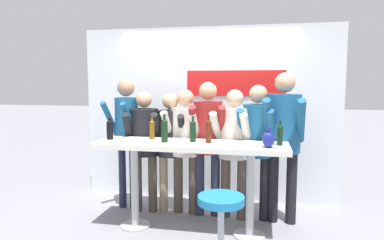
{
  "coord_description": "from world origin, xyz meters",
  "views": [
    {
      "loc": [
        0.78,
        -3.77,
        1.73
      ],
      "look_at": [
        0.0,
        0.09,
        1.3
      ],
      "focal_mm": 32.0,
      "sensor_mm": 36.0,
      "label": 1
    }
  ],
  "objects_px": {
    "bar_stool": "(221,220)",
    "person_far_left": "(126,128)",
    "wine_bottle_4": "(152,129)",
    "person_left": "(144,138)",
    "person_right": "(234,140)",
    "wine_bottle_3": "(165,129)",
    "tasting_table": "(190,157)",
    "person_center_right": "(208,134)",
    "decorative_vase": "(268,139)",
    "person_center": "(185,138)",
    "wine_bottle_0": "(110,129)",
    "person_rightmost": "(284,131)",
    "wine_bottle_2": "(193,130)",
    "person_far_right": "(257,137)",
    "person_center_left": "(170,139)",
    "wine_bottle_1": "(209,130)",
    "wine_bottle_5": "(280,134)"
  },
  "relations": [
    {
      "from": "tasting_table",
      "to": "bar_stool",
      "type": "height_order",
      "value": "tasting_table"
    },
    {
      "from": "person_right",
      "to": "wine_bottle_1",
      "type": "bearing_deg",
      "value": -106.98
    },
    {
      "from": "decorative_vase",
      "to": "bar_stool",
      "type": "bearing_deg",
      "value": -124.42
    },
    {
      "from": "person_center_left",
      "to": "wine_bottle_1",
      "type": "relative_size",
      "value": 4.95
    },
    {
      "from": "person_center",
      "to": "decorative_vase",
      "type": "height_order",
      "value": "person_center"
    },
    {
      "from": "wine_bottle_2",
      "to": "person_center_left",
      "type": "bearing_deg",
      "value": 129.01
    },
    {
      "from": "person_left",
      "to": "decorative_vase",
      "type": "relative_size",
      "value": 7.37
    },
    {
      "from": "person_center_left",
      "to": "person_far_right",
      "type": "xyz_separation_m",
      "value": [
        1.13,
        -0.06,
        0.07
      ]
    },
    {
      "from": "person_far_right",
      "to": "person_far_left",
      "type": "bearing_deg",
      "value": -176.07
    },
    {
      "from": "person_center_left",
      "to": "person_right",
      "type": "relative_size",
      "value": 0.97
    },
    {
      "from": "person_far_right",
      "to": "person_rightmost",
      "type": "xyz_separation_m",
      "value": [
        0.31,
        -0.03,
        0.09
      ]
    },
    {
      "from": "person_center_left",
      "to": "wine_bottle_3",
      "type": "relative_size",
      "value": 4.94
    },
    {
      "from": "person_left",
      "to": "person_center_right",
      "type": "xyz_separation_m",
      "value": [
        0.85,
        0.03,
        0.08
      ]
    },
    {
      "from": "person_center_right",
      "to": "person_rightmost",
      "type": "bearing_deg",
      "value": -9.39
    },
    {
      "from": "wine_bottle_4",
      "to": "wine_bottle_5",
      "type": "bearing_deg",
      "value": -3.95
    },
    {
      "from": "person_center_left",
      "to": "person_center_right",
      "type": "bearing_deg",
      "value": -12.22
    },
    {
      "from": "person_right",
      "to": "wine_bottle_4",
      "type": "relative_size",
      "value": 5.76
    },
    {
      "from": "person_left",
      "to": "wine_bottle_5",
      "type": "xyz_separation_m",
      "value": [
        1.72,
        -0.46,
        0.18
      ]
    },
    {
      "from": "tasting_table",
      "to": "wine_bottle_1",
      "type": "relative_size",
      "value": 6.82
    },
    {
      "from": "person_left",
      "to": "wine_bottle_0",
      "type": "relative_size",
      "value": 5.96
    },
    {
      "from": "wine_bottle_1",
      "to": "wine_bottle_2",
      "type": "bearing_deg",
      "value": 166.07
    },
    {
      "from": "person_far_left",
      "to": "person_rightmost",
      "type": "xyz_separation_m",
      "value": [
        2.06,
        -0.08,
        0.02
      ]
    },
    {
      "from": "tasting_table",
      "to": "person_center_right",
      "type": "height_order",
      "value": "person_center_right"
    },
    {
      "from": "bar_stool",
      "to": "person_far_left",
      "type": "height_order",
      "value": "person_far_left"
    },
    {
      "from": "person_far_left",
      "to": "person_right",
      "type": "distance_m",
      "value": 1.47
    },
    {
      "from": "wine_bottle_3",
      "to": "bar_stool",
      "type": "bearing_deg",
      "value": -44.37
    },
    {
      "from": "wine_bottle_2",
      "to": "bar_stool",
      "type": "bearing_deg",
      "value": -62.41
    },
    {
      "from": "person_center_right",
      "to": "person_left",
      "type": "bearing_deg",
      "value": 175.47
    },
    {
      "from": "bar_stool",
      "to": "wine_bottle_0",
      "type": "height_order",
      "value": "wine_bottle_0"
    },
    {
      "from": "person_rightmost",
      "to": "wine_bottle_2",
      "type": "relative_size",
      "value": 6.33
    },
    {
      "from": "person_center",
      "to": "person_center_right",
      "type": "xyz_separation_m",
      "value": [
        0.3,
        -0.02,
        0.07
      ]
    },
    {
      "from": "person_center",
      "to": "wine_bottle_5",
      "type": "bearing_deg",
      "value": -17.37
    },
    {
      "from": "person_center_right",
      "to": "decorative_vase",
      "type": "distance_m",
      "value": 1.0
    },
    {
      "from": "person_center",
      "to": "person_right",
      "type": "xyz_separation_m",
      "value": [
        0.64,
        -0.05,
        0.0
      ]
    },
    {
      "from": "wine_bottle_4",
      "to": "wine_bottle_1",
      "type": "bearing_deg",
      "value": -9.55
    },
    {
      "from": "bar_stool",
      "to": "wine_bottle_3",
      "type": "distance_m",
      "value": 1.27
    },
    {
      "from": "person_center",
      "to": "wine_bottle_0",
      "type": "relative_size",
      "value": 6.04
    },
    {
      "from": "person_left",
      "to": "wine_bottle_1",
      "type": "xyz_separation_m",
      "value": [
        0.93,
        -0.47,
        0.2
      ]
    },
    {
      "from": "wine_bottle_5",
      "to": "person_center_left",
      "type": "bearing_deg",
      "value": 158.91
    },
    {
      "from": "person_right",
      "to": "wine_bottle_3",
      "type": "bearing_deg",
      "value": -134.63
    },
    {
      "from": "person_far_left",
      "to": "person_center",
      "type": "bearing_deg",
      "value": 7.51
    },
    {
      "from": "person_rightmost",
      "to": "wine_bottle_0",
      "type": "height_order",
      "value": "person_rightmost"
    },
    {
      "from": "person_center_left",
      "to": "bar_stool",
      "type": "bearing_deg",
      "value": -65.0
    },
    {
      "from": "bar_stool",
      "to": "person_far_right",
      "type": "bearing_deg",
      "value": 76.53
    },
    {
      "from": "tasting_table",
      "to": "person_rightmost",
      "type": "distance_m",
      "value": 1.19
    },
    {
      "from": "person_far_left",
      "to": "person_center_left",
      "type": "distance_m",
      "value": 0.63
    },
    {
      "from": "person_center_left",
      "to": "wine_bottle_5",
      "type": "height_order",
      "value": "person_center_left"
    },
    {
      "from": "wine_bottle_1",
      "to": "wine_bottle_3",
      "type": "distance_m",
      "value": 0.51
    },
    {
      "from": "wine_bottle_4",
      "to": "person_left",
      "type": "bearing_deg",
      "value": 122.47
    },
    {
      "from": "decorative_vase",
      "to": "person_center",
      "type": "bearing_deg",
      "value": 147.22
    }
  ]
}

